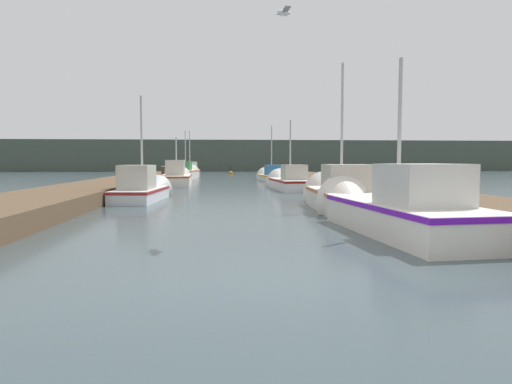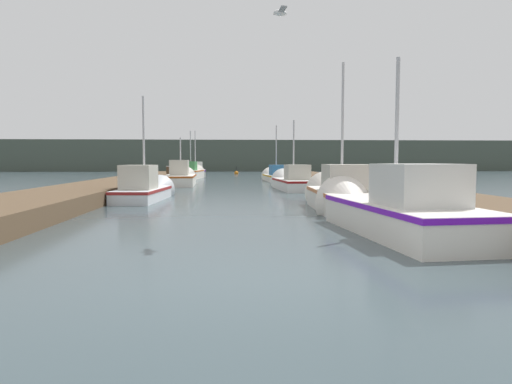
# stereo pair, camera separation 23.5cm
# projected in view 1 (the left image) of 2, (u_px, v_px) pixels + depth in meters

# --- Properties ---
(ground_plane) EXTENTS (200.00, 200.00, 0.00)m
(ground_plane) POSITION_uv_depth(u_px,v_px,m) (263.00, 282.00, 5.65)
(ground_plane) COLOR #38474C
(dock_left) EXTENTS (2.96, 40.00, 0.50)m
(dock_left) POSITION_uv_depth(u_px,v_px,m) (106.00, 187.00, 21.09)
(dock_left) COLOR brown
(dock_left) RESTS_ON ground_plane
(dock_right) EXTENTS (2.96, 40.00, 0.50)m
(dock_right) POSITION_uv_depth(u_px,v_px,m) (351.00, 186.00, 22.01)
(dock_right) COLOR brown
(dock_right) RESTS_ON ground_plane
(distant_shore_ridge) EXTENTS (120.00, 16.00, 4.21)m
(distant_shore_ridge) POSITION_uv_depth(u_px,v_px,m) (223.00, 156.00, 68.70)
(distant_shore_ridge) COLOR #424C42
(distant_shore_ridge) RESTS_ON ground_plane
(fishing_boat_0) EXTENTS (2.21, 5.98, 4.09)m
(fishing_boat_0) POSITION_uv_depth(u_px,v_px,m) (389.00, 208.00, 9.94)
(fishing_boat_0) COLOR silver
(fishing_boat_0) RESTS_ON ground_plane
(fishing_boat_1) EXTENTS (1.86, 4.97, 4.94)m
(fishing_boat_1) POSITION_uv_depth(u_px,v_px,m) (339.00, 194.00, 14.38)
(fishing_boat_1) COLOR silver
(fishing_boat_1) RESTS_ON ground_plane
(fishing_boat_2) EXTENTS (1.71, 4.90, 4.30)m
(fishing_boat_2) POSITION_uv_depth(u_px,v_px,m) (144.00, 189.00, 17.32)
(fishing_boat_2) COLOR silver
(fishing_boat_2) RESTS_ON ground_plane
(fishing_boat_3) EXTENTS (1.89, 5.60, 4.04)m
(fishing_boat_3) POSITION_uv_depth(u_px,v_px,m) (289.00, 182.00, 23.82)
(fishing_boat_3) COLOR silver
(fishing_boat_3) RESTS_ON ground_plane
(fishing_boat_4) EXTENTS (1.87, 5.91, 3.36)m
(fishing_boat_4) POSITION_uv_depth(u_px,v_px,m) (177.00, 178.00, 27.69)
(fishing_boat_4) COLOR silver
(fishing_boat_4) RESTS_ON ground_plane
(fishing_boat_5) EXTENTS (1.76, 5.52, 4.50)m
(fishing_boat_5) POSITION_uv_depth(u_px,v_px,m) (271.00, 176.00, 33.54)
(fishing_boat_5) COLOR silver
(fishing_boat_5) RESTS_ON ground_plane
(fishing_boat_6) EXTENTS (2.13, 5.05, 4.33)m
(fishing_boat_6) POSITION_uv_depth(u_px,v_px,m) (186.00, 173.00, 37.44)
(fishing_boat_6) COLOR silver
(fishing_boat_6) RESTS_ON ground_plane
(fishing_boat_7) EXTENTS (2.07, 5.19, 4.73)m
(fishing_boat_7) POSITION_uv_depth(u_px,v_px,m) (190.00, 171.00, 42.06)
(fishing_boat_7) COLOR silver
(fishing_boat_7) RESTS_ON ground_plane
(mooring_piling_0) EXTENTS (0.27, 0.27, 1.08)m
(mooring_piling_0) POSITION_uv_depth(u_px,v_px,m) (163.00, 174.00, 32.50)
(mooring_piling_0) COLOR #473523
(mooring_piling_0) RESTS_ON ground_plane
(mooring_piling_1) EXTENTS (0.24, 0.24, 1.16)m
(mooring_piling_1) POSITION_uv_depth(u_px,v_px,m) (151.00, 177.00, 24.65)
(mooring_piling_1) COLOR #473523
(mooring_piling_1) RESTS_ON ground_plane
(channel_buoy) EXTENTS (0.45, 0.45, 0.95)m
(channel_buoy) POSITION_uv_depth(u_px,v_px,m) (231.00, 173.00, 48.55)
(channel_buoy) COLOR #BF6513
(channel_buoy) RESTS_ON ground_plane
(seagull_lead) EXTENTS (0.30, 0.56, 0.12)m
(seagull_lead) POSITION_uv_depth(u_px,v_px,m) (284.00, 13.00, 9.20)
(seagull_lead) COLOR white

